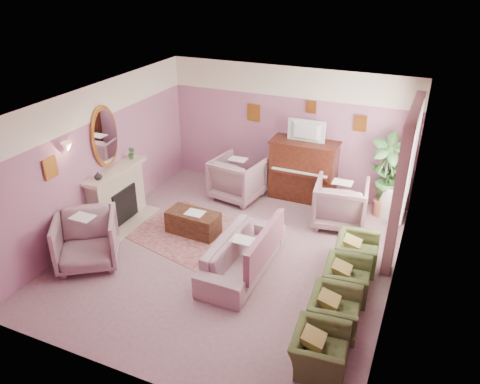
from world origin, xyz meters
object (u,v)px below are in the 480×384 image
at_px(olive_chair_a, 320,345).
at_px(olive_chair_c, 347,274).
at_px(floral_armchair_left, 238,176).
at_px(side_table, 391,200).
at_px(floral_armchair_right, 341,201).
at_px(television, 305,130).
at_px(olive_chair_d, 357,248).
at_px(floral_armchair_front, 86,238).
at_px(olive_chair_b, 335,306).
at_px(sofa, 243,249).
at_px(coffee_table, 193,223).
at_px(piano, 303,171).

relative_size(olive_chair_a, olive_chair_c, 1.00).
distance_m(floral_armchair_left, side_table, 3.25).
bearing_deg(floral_armchair_right, olive_chair_c, -74.27).
distance_m(television, floral_armchair_right, 1.67).
relative_size(floral_armchair_left, olive_chair_d, 1.28).
height_order(floral_armchair_right, side_table, floral_armchair_right).
relative_size(floral_armchair_front, side_table, 1.48).
relative_size(television, olive_chair_c, 0.99).
xyz_separation_m(television, floral_armchair_front, (-2.68, -3.85, -1.08)).
height_order(floral_armchair_right, olive_chair_b, floral_armchair_right).
bearing_deg(sofa, coffee_table, 151.79).
height_order(coffee_table, floral_armchair_front, floral_armchair_front).
distance_m(floral_armchair_right, olive_chair_b, 2.98).
bearing_deg(floral_armchair_left, olive_chair_c, -38.84).
bearing_deg(floral_armchair_right, olive_chair_d, -65.14).
xyz_separation_m(floral_armchair_right, floral_armchair_front, (-3.70, -3.08, 0.00)).
bearing_deg(television, olive_chair_b, -66.45).
height_order(television, floral_armchair_front, television).
xyz_separation_m(sofa, olive_chair_b, (1.75, -0.72, -0.07)).
relative_size(television, olive_chair_b, 0.99).
distance_m(sofa, floral_armchair_front, 2.69).
height_order(piano, olive_chair_c, piano).
height_order(coffee_table, floral_armchair_left, floral_armchair_left).
xyz_separation_m(floral_armchair_left, floral_armchair_front, (-1.37, -3.34, 0.00)).
relative_size(floral_armchair_right, olive_chair_c, 1.28).
bearing_deg(television, floral_armchair_right, -37.16).
xyz_separation_m(olive_chair_a, olive_chair_b, (0.00, 0.82, 0.00)).
bearing_deg(olive_chair_c, coffee_table, 168.62).
height_order(coffee_table, olive_chair_a, olive_chair_a).
bearing_deg(coffee_table, olive_chair_c, -11.38).
bearing_deg(piano, olive_chair_b, -66.73).
distance_m(olive_chair_b, olive_chair_c, 0.82).
relative_size(television, sofa, 0.38).
distance_m(piano, sofa, 3.02).
bearing_deg(olive_chair_d, sofa, -152.31).
bearing_deg(floral_armchair_front, floral_armchair_right, 39.84).
height_order(piano, olive_chair_d, piano).
bearing_deg(olive_chair_a, side_table, 86.38).
xyz_separation_m(television, olive_chair_b, (1.60, -3.68, -1.25)).
relative_size(sofa, floral_armchair_right, 2.02).
height_order(floral_armchair_left, side_table, floral_armchair_left).
bearing_deg(olive_chair_b, olive_chair_a, -90.00).
relative_size(sofa, olive_chair_a, 2.59).
bearing_deg(olive_chair_c, floral_armchair_right, 105.73).
xyz_separation_m(television, sofa, (-0.15, -2.96, -1.18)).
bearing_deg(television, side_table, 0.30).
distance_m(floral_armchair_front, olive_chair_d, 4.65).
bearing_deg(floral_armchair_front, olive_chair_b, 2.28).
bearing_deg(olive_chair_a, floral_armchair_front, 171.39).
bearing_deg(coffee_table, sofa, -28.21).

